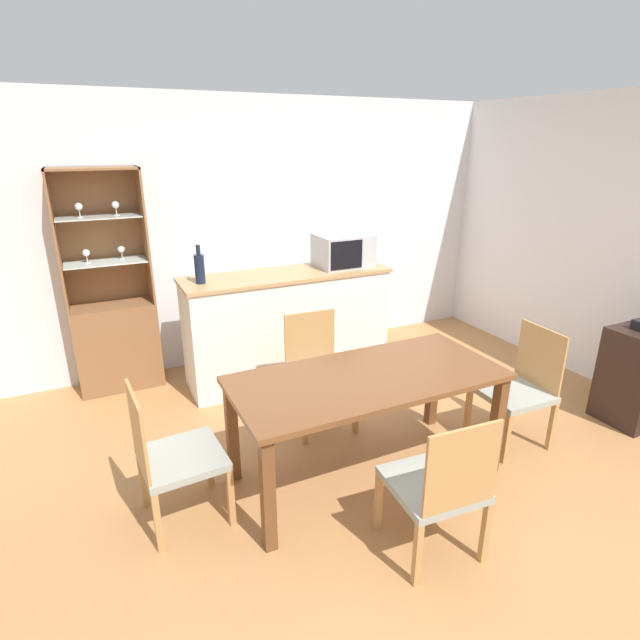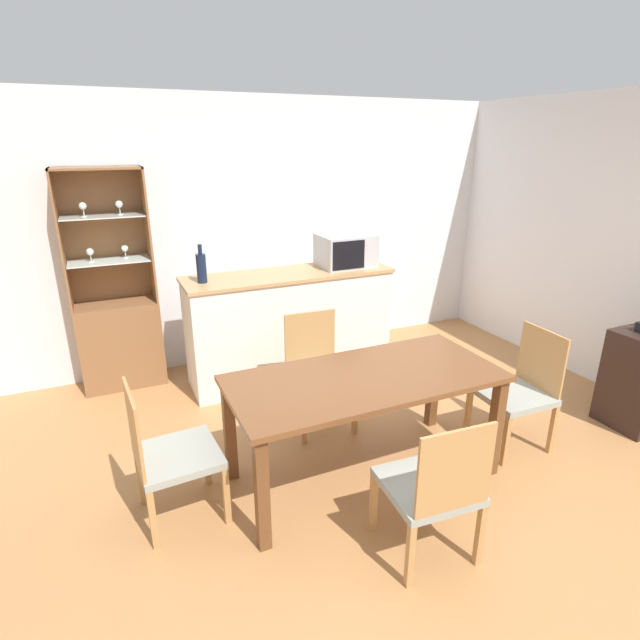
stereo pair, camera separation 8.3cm
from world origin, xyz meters
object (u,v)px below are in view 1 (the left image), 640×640
at_px(display_cabinet, 115,328).
at_px(wine_bottle, 200,268).
at_px(dining_chair_side_right_near, 518,388).
at_px(dining_chair_head_near, 438,485).
at_px(microwave, 343,250).
at_px(dining_table, 367,389).
at_px(dining_chair_head_far, 318,372).
at_px(dining_chair_side_left_far, 173,456).

distance_m(display_cabinet, wine_bottle, 1.03).
xyz_separation_m(dining_chair_side_right_near, dining_chair_head_near, (-1.22, -0.63, 0.00)).
bearing_deg(wine_bottle, dining_chair_head_near, -74.35).
height_order(display_cabinet, dining_chair_head_near, display_cabinet).
xyz_separation_m(dining_chair_side_right_near, microwave, (-0.52, 1.77, 0.73)).
xyz_separation_m(display_cabinet, dining_table, (1.35, -2.11, 0.08)).
bearing_deg(dining_chair_head_far, dining_chair_side_left_far, 30.63).
bearing_deg(dining_chair_head_near, microwave, 77.89).
xyz_separation_m(dining_table, wine_bottle, (-0.67, 1.62, 0.51)).
bearing_deg(dining_chair_side_right_near, wine_bottle, 49.70).
relative_size(dining_table, wine_bottle, 5.38).
relative_size(display_cabinet, dining_chair_side_left_far, 2.21).
height_order(dining_table, dining_chair_side_right_near, dining_chair_side_right_near).
distance_m(dining_chair_head_far, dining_chair_head_near, 1.50).
xyz_separation_m(dining_chair_head_far, wine_bottle, (-0.67, 0.87, 0.72)).
distance_m(display_cabinet, microwave, 2.19).
bearing_deg(dining_chair_side_left_far, microwave, 125.01).
distance_m(dining_chair_head_near, dining_chair_side_left_far, 1.49).
bearing_deg(dining_chair_head_near, display_cabinet, 119.36).
bearing_deg(display_cabinet, dining_chair_head_far, -45.17).
bearing_deg(dining_chair_side_left_far, dining_chair_head_near, 50.82).
xyz_separation_m(display_cabinet, dining_chair_head_near, (1.35, -2.86, -0.13)).
bearing_deg(microwave, dining_chair_head_near, -106.22).
distance_m(dining_chair_side_right_near, dining_chair_head_far, 1.50).
height_order(display_cabinet, dining_chair_side_left_far, display_cabinet).
relative_size(dining_chair_side_left_far, wine_bottle, 2.72).
xyz_separation_m(display_cabinet, dining_chair_side_left_far, (0.14, -2.00, -0.13)).
distance_m(dining_table, dining_chair_head_far, 0.78).
bearing_deg(display_cabinet, wine_bottle, -35.95).
xyz_separation_m(dining_chair_side_left_far, wine_bottle, (0.55, 1.50, 0.72)).
bearing_deg(dining_chair_head_far, display_cabinet, -41.93).
bearing_deg(dining_chair_side_right_near, dining_chair_side_left_far, 86.78).
bearing_deg(dining_table, microwave, 67.16).
xyz_separation_m(display_cabinet, dining_chair_side_right_near, (2.57, -2.24, -0.13)).
bearing_deg(wine_bottle, display_cabinet, 144.05).
distance_m(dining_table, microwave, 1.86).
bearing_deg(dining_table, dining_chair_head_far, 89.78).
distance_m(display_cabinet, dining_table, 2.51).
bearing_deg(dining_chair_side_left_far, dining_chair_side_right_near, 80.73).
relative_size(dining_chair_side_right_near, dining_chair_head_near, 1.00).
bearing_deg(dining_chair_head_far, microwave, -124.37).
bearing_deg(wine_bottle, dining_chair_side_left_far, -110.18).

